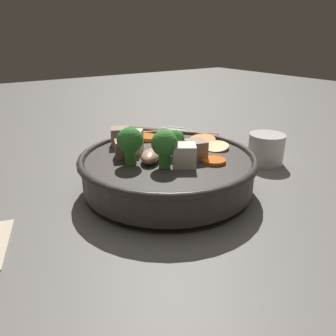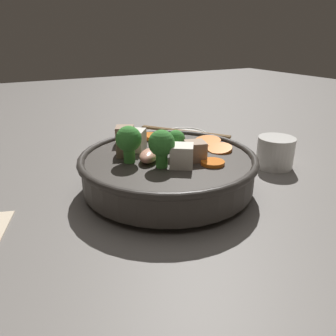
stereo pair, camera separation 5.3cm
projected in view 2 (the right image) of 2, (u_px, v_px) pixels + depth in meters
ground_plane at (168, 189)px, 0.55m from camera, size 3.00×3.00×0.00m
stirfry_bowl at (167, 166)px, 0.53m from camera, size 0.29×0.29×0.11m
side_saucer at (184, 135)px, 0.81m from camera, size 0.12×0.12×0.01m
tea_cup at (275, 152)px, 0.63m from camera, size 0.07×0.07×0.06m
chopsticks_pair at (184, 132)px, 0.81m from camera, size 0.19×0.15×0.01m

